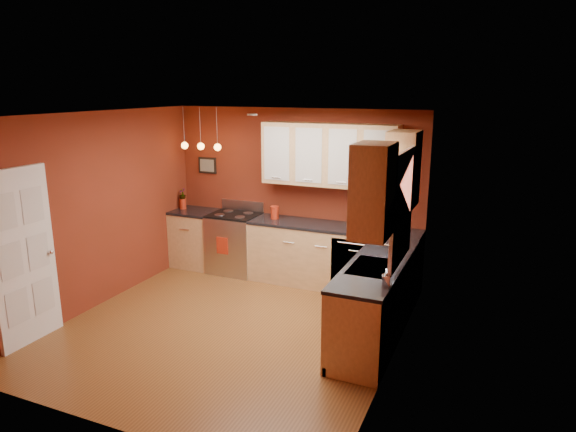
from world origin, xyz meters
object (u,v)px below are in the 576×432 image
at_px(sink, 374,269).
at_px(red_canister, 275,212).
at_px(soap_pump, 386,278).
at_px(gas_range, 235,243).
at_px(coffee_maker, 377,221).

xyz_separation_m(sink, red_canister, (-1.93, 1.52, 0.12)).
bearing_deg(sink, soap_pump, -64.34).
height_order(gas_range, red_canister, red_canister).
bearing_deg(sink, red_canister, 141.62).
distance_m(gas_range, coffee_maker, 2.34).
bearing_deg(gas_range, sink, -29.78).
bearing_deg(gas_range, soap_pump, -35.09).
bearing_deg(coffee_maker, red_canister, 161.13).
bearing_deg(red_canister, sink, -38.38).
relative_size(red_canister, coffee_maker, 0.83).
height_order(gas_range, coffee_maker, coffee_maker).
bearing_deg(gas_range, coffee_maker, 2.35).
xyz_separation_m(sink, coffee_maker, (-0.35, 1.59, 0.13)).
bearing_deg(gas_range, red_canister, 1.98).
height_order(sink, red_canister, sink).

